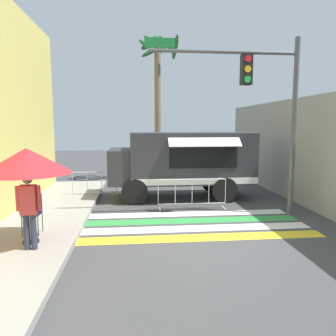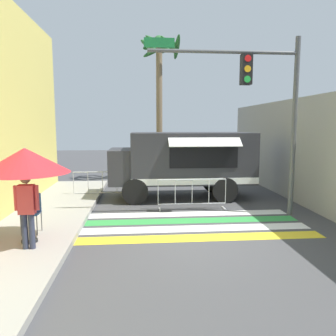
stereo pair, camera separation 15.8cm
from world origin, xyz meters
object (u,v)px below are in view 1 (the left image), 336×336
(patio_umbrella, at_px, (27,161))
(barricade_front, at_px, (192,194))
(palm_tree, at_px, (158,77))
(traffic_signal_pole, at_px, (264,96))
(barricade_side, at_px, (102,185))
(folding_chair, at_px, (33,210))
(vendor_person, at_px, (29,207))
(food_truck, at_px, (180,160))

(patio_umbrella, relative_size, barricade_front, 0.94)
(barricade_front, bearing_deg, palm_tree, 96.83)
(traffic_signal_pole, height_order, barricade_front, traffic_signal_pole)
(traffic_signal_pole, xyz_separation_m, barricade_side, (-5.33, 3.05, -3.25))
(patio_umbrella, xyz_separation_m, folding_chair, (-0.15, 0.73, -1.31))
(traffic_signal_pole, bearing_deg, palm_tree, 111.87)
(patio_umbrella, bearing_deg, vendor_person, -73.24)
(vendor_person, bearing_deg, traffic_signal_pole, 25.04)
(barricade_side, bearing_deg, barricade_front, -32.96)
(food_truck, distance_m, traffic_signal_pole, 4.18)
(folding_chair, xyz_separation_m, barricade_front, (4.51, 2.53, -0.23))
(patio_umbrella, xyz_separation_m, vendor_person, (0.13, -0.42, -0.95))
(barricade_side, height_order, palm_tree, palm_tree)
(food_truck, distance_m, patio_umbrella, 6.59)
(vendor_person, height_order, barricade_front, vendor_person)
(barricade_front, bearing_deg, food_truck, 95.52)
(vendor_person, bearing_deg, barricade_front, 42.46)
(palm_tree, bearing_deg, vendor_person, -109.95)
(traffic_signal_pole, height_order, vendor_person, traffic_signal_pole)
(patio_umbrella, xyz_separation_m, palm_tree, (3.64, 9.26, 3.19))
(traffic_signal_pole, xyz_separation_m, patio_umbrella, (-6.42, -2.33, -1.70))
(barricade_front, height_order, barricade_side, same)
(vendor_person, bearing_deg, patio_umbrella, 108.21)
(folding_chair, relative_size, barricade_side, 0.43)
(folding_chair, height_order, palm_tree, palm_tree)
(traffic_signal_pole, distance_m, barricade_front, 3.96)
(food_truck, relative_size, traffic_signal_pole, 1.00)
(barricade_side, bearing_deg, food_truck, -5.91)
(folding_chair, bearing_deg, patio_umbrella, -87.44)
(traffic_signal_pole, height_order, palm_tree, palm_tree)
(vendor_person, relative_size, barricade_side, 0.74)
(food_truck, xyz_separation_m, barricade_side, (-3.09, 0.32, -1.00))
(folding_chair, distance_m, palm_tree, 10.35)
(patio_umbrella, bearing_deg, folding_chair, 101.64)
(palm_tree, bearing_deg, traffic_signal_pole, -68.13)
(barricade_front, relative_size, barricade_side, 1.03)
(barricade_side, distance_m, palm_tree, 6.63)
(vendor_person, xyz_separation_m, barricade_front, (4.23, 3.68, -0.59))
(patio_umbrella, relative_size, vendor_person, 1.31)
(traffic_signal_pole, distance_m, barricade_side, 6.94)
(vendor_person, bearing_deg, folding_chair, 104.98)
(traffic_signal_pole, height_order, barricade_side, traffic_signal_pole)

